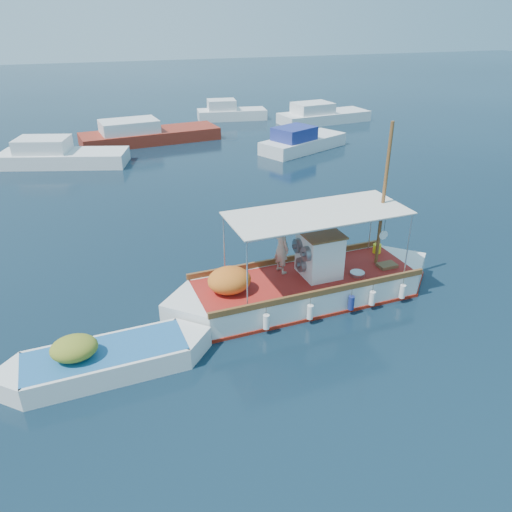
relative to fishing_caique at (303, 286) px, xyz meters
name	(u,v)px	position (x,y,z in m)	size (l,w,h in m)	color
ground	(279,301)	(-0.75, 0.17, -0.50)	(160.00, 160.00, 0.00)	black
fishing_caique	(303,286)	(0.00, 0.00, 0.00)	(9.16, 2.91, 5.60)	white
dinghy	(104,362)	(-6.13, -1.67, -0.21)	(5.55, 1.87, 1.36)	white
bg_boat_nw	(60,157)	(-7.74, 18.28, 0.00)	(7.59, 4.24, 1.80)	silver
bg_boat_n	(146,135)	(-2.29, 22.24, 0.00)	(9.53, 3.98, 1.80)	maroon
bg_boat_ne	(301,143)	(6.98, 17.07, 0.00)	(6.45, 4.65, 1.80)	silver
bg_boat_e	(322,116)	(11.82, 24.60, 0.00)	(7.59, 3.55, 1.80)	silver
bg_boat_far_n	(230,113)	(5.15, 28.00, 0.00)	(5.73, 2.64, 1.80)	silver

